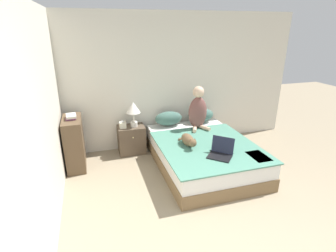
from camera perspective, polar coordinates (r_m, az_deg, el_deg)
name	(u,v)px	position (r m, az deg, el deg)	size (l,w,h in m)	color
wall_back	(172,82)	(5.15, 0.82, 9.65)	(5.12, 0.05, 2.55)	beige
wall_side	(41,126)	(3.12, -25.96, -0.06)	(0.05, 4.76, 2.55)	beige
bed	(202,154)	(4.55, 7.52, -5.98)	(1.54, 2.11, 0.47)	brown
pillow_near	(168,118)	(5.06, 0.11, 1.66)	(0.53, 0.29, 0.27)	#42665B
pillow_far	(201,115)	(5.29, 7.12, 2.35)	(0.53, 0.29, 0.27)	#42665B
person_sitting	(198,110)	(4.89, 6.51, 3.50)	(0.37, 0.36, 0.80)	brown
cat_tabby	(188,140)	(4.22, 4.47, -3.08)	(0.19, 0.57, 0.19)	brown
laptop_open	(221,152)	(3.97, 11.41, -5.67)	(0.45, 0.45, 0.26)	black
nightstand	(132,140)	(5.02, -7.93, -2.94)	(0.50, 0.38, 0.53)	brown
table_lamp	(133,109)	(4.81, -7.57, 3.65)	(0.26, 0.26, 0.47)	beige
tissue_box	(123,125)	(4.86, -9.84, 0.24)	(0.12, 0.12, 0.14)	beige
bookshelf	(74,143)	(4.69, -19.70, -3.52)	(0.30, 0.67, 0.87)	brown
book_stack_top	(71,117)	(4.53, -20.36, 1.95)	(0.17, 0.25, 0.07)	#844270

